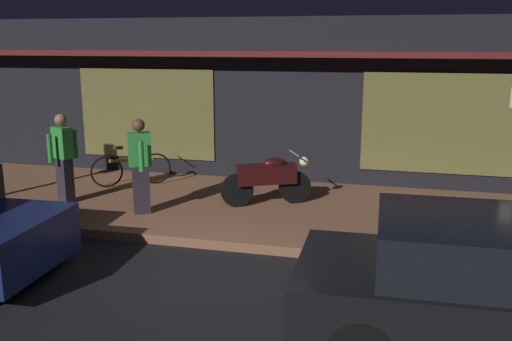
{
  "coord_description": "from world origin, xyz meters",
  "views": [
    {
      "loc": [
        2.33,
        -6.68,
        3.12
      ],
      "look_at": [
        0.01,
        2.4,
        0.95
      ],
      "focal_mm": 39.53,
      "sensor_mm": 36.0,
      "label": 1
    }
  ],
  "objects": [
    {
      "name": "ground_plane",
      "position": [
        0.0,
        0.0,
        0.0
      ],
      "size": [
        60.0,
        60.0,
        0.0
      ],
      "primitive_type": "plane",
      "color": "black"
    },
    {
      "name": "person_bystander",
      "position": [
        -1.97,
        2.04,
        1.03
      ],
      "size": [
        0.44,
        0.57,
        1.67
      ],
      "color": "#28232D",
      "rests_on": "sidewalk_slab"
    },
    {
      "name": "storefront_building",
      "position": [
        0.0,
        6.39,
        1.8
      ],
      "size": [
        18.0,
        3.3,
        3.6
      ],
      "color": "black",
      "rests_on": "ground_plane"
    },
    {
      "name": "sidewalk_slab",
      "position": [
        0.0,
        3.0,
        0.07
      ],
      "size": [
        18.0,
        4.0,
        0.15
      ],
      "primitive_type": "cube",
      "color": "brown",
      "rests_on": "ground_plane"
    },
    {
      "name": "bicycle_parked",
      "position": [
        -3.03,
        3.76,
        0.51
      ],
      "size": [
        1.42,
        0.93,
        0.91
      ],
      "color": "black",
      "rests_on": "sidewalk_slab"
    },
    {
      "name": "person_photographer",
      "position": [
        -3.64,
        2.3,
        1.03
      ],
      "size": [
        0.44,
        0.59,
        1.67
      ],
      "color": "#28232D",
      "rests_on": "sidewalk_slab"
    },
    {
      "name": "motorcycle",
      "position": [
        0.06,
        3.11,
        0.65
      ],
      "size": [
        1.57,
        0.93,
        0.97
      ],
      "color": "black",
      "rests_on": "sidewalk_slab"
    },
    {
      "name": "parked_car_far",
      "position": [
        3.39,
        -1.07,
        0.7
      ],
      "size": [
        4.15,
        1.87,
        1.42
      ],
      "color": "black",
      "rests_on": "ground_plane"
    }
  ]
}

